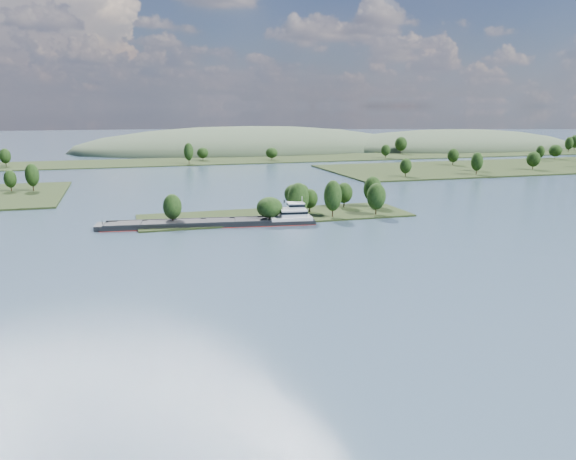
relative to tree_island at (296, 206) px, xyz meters
name	(u,v)px	position (x,y,z in m)	size (l,w,h in m)	color
ground	(334,257)	(-7.46, -58.82, -3.89)	(1800.00, 1800.00, 0.00)	#354D5C
tree_island	(296,206)	(0.00, 0.00, 0.00)	(100.00, 31.88, 14.62)	black
right_bank	(556,164)	(224.62, 121.10, -2.87)	(320.00, 90.00, 14.62)	black
back_shoreline	(213,160)	(3.79, 220.96, -3.15)	(900.00, 60.00, 15.85)	black
hill_east	(453,148)	(252.54, 291.18, -3.89)	(260.00, 140.00, 36.00)	#364630
hill_west	(248,150)	(52.54, 321.18, -3.89)	(320.00, 160.00, 44.00)	#364630
cargo_barge	(223,222)	(-28.96, -9.39, -2.63)	(74.18, 18.27, 9.96)	black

